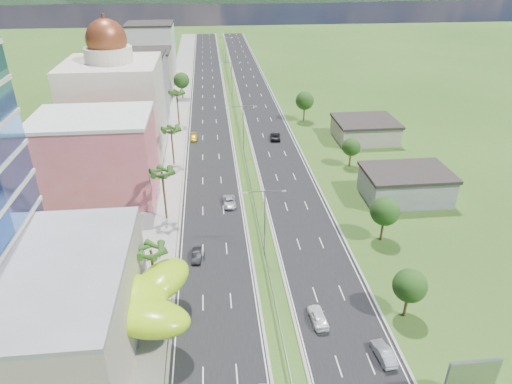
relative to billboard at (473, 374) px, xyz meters
name	(u,v)px	position (x,y,z in m)	size (l,w,h in m)	color
ground	(273,298)	(-17.00, 18.00, -4.42)	(500.00, 500.00, 0.00)	#2D5119
road_left	(209,102)	(-24.50, 108.00, -4.40)	(11.00, 260.00, 0.04)	black
road_right	(257,101)	(-9.50, 108.00, -4.40)	(11.00, 260.00, 0.04)	black
sidewalk_left	(177,103)	(-34.00, 108.00, -4.36)	(7.00, 260.00, 0.12)	gray
median_guardrail	(237,118)	(-17.00, 89.99, -3.80)	(0.10, 216.06, 0.76)	gray
streetlight_median_b	(265,216)	(-17.00, 28.00, 2.33)	(6.04, 0.25, 11.00)	gray
streetlight_median_c	(243,124)	(-17.00, 68.00, 2.33)	(6.04, 0.25, 11.00)	gray
streetlight_median_d	(232,75)	(-17.00, 113.00, 2.33)	(6.04, 0.25, 11.00)	gray
streetlight_median_e	(225,48)	(-17.00, 158.00, 2.33)	(6.04, 0.25, 11.00)	gray
lime_canopy	(108,300)	(-37.00, 14.00, 0.57)	(18.00, 15.00, 7.40)	#94C813
pink_shophouse	(97,159)	(-45.00, 50.00, 3.08)	(20.00, 15.00, 15.00)	#D6585E
domed_building	(115,101)	(-45.00, 73.00, 6.93)	(20.00, 20.00, 28.70)	beige
midrise_grey	(136,86)	(-44.00, 98.00, 3.58)	(16.00, 15.00, 16.00)	gray
midrise_beige	(146,73)	(-44.00, 120.00, 2.08)	(16.00, 15.00, 13.00)	#AC9F8E
midrise_white	(152,51)	(-44.00, 143.00, 4.58)	(16.00, 15.00, 18.00)	silver
billboard	(473,374)	(0.00, 0.00, 0.00)	(5.20, 0.35, 6.20)	gray
shed_near	(405,186)	(11.00, 43.00, -1.92)	(15.00, 10.00, 5.00)	gray
shed_far	(365,131)	(13.00, 73.00, -2.22)	(14.00, 12.00, 4.40)	#AC9F8E
palm_tree_b	(151,253)	(-32.50, 20.00, 2.64)	(3.60, 3.60, 8.10)	#47301C
palm_tree_c	(162,174)	(-32.50, 40.00, 4.08)	(3.60, 3.60, 9.60)	#47301C
palm_tree_d	(171,131)	(-32.50, 63.00, 3.12)	(3.60, 3.60, 8.60)	#47301C
palm_tree_e	(177,94)	(-32.50, 88.00, 3.89)	(3.60, 3.60, 9.40)	#47301C
leafy_tree_lfar	(181,81)	(-32.50, 113.00, 1.16)	(4.90, 4.90, 8.05)	#47301C
leafy_tree_ra	(410,286)	(-1.00, 13.00, 0.35)	(4.20, 4.20, 6.90)	#47301C
leafy_tree_rb	(385,211)	(2.00, 30.00, 0.76)	(4.55, 4.55, 7.47)	#47301C
leafy_tree_rc	(351,147)	(5.00, 58.00, -0.05)	(3.85, 3.85, 6.33)	#47301C
leafy_tree_rd	(305,101)	(1.00, 88.00, 1.16)	(4.90, 4.90, 8.05)	#47301C
car_dark_left	(197,255)	(-27.21, 27.76, -3.75)	(1.34, 3.85, 1.27)	black
car_silver_mid_left	(229,202)	(-21.51, 43.60, -3.72)	(2.20, 4.78, 1.33)	#B4B7BC
car_yellow_far_left	(194,137)	(-28.45, 76.88, -3.77)	(1.72, 4.23, 1.23)	gold
car_white_near_right	(318,317)	(-12.09, 13.08, -3.61)	(1.82, 4.52, 1.54)	white
car_silver_right	(383,353)	(-6.04, 6.69, -3.67)	(1.50, 4.31, 1.42)	#A7A9AE
car_dark_far_right	(275,136)	(-8.62, 75.24, -3.66)	(2.38, 5.17, 1.44)	black
motorcycle	(204,253)	(-26.13, 28.09, -3.69)	(0.65, 2.16, 1.38)	black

